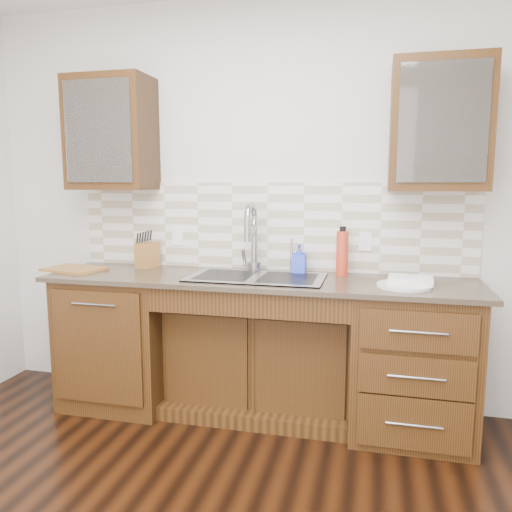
% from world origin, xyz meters
% --- Properties ---
extents(wall_back, '(4.00, 0.10, 2.70)m').
position_xyz_m(wall_back, '(0.00, 1.80, 1.35)').
color(wall_back, silver).
rests_on(wall_back, ground).
extents(base_cabinet_left, '(0.70, 0.62, 0.88)m').
position_xyz_m(base_cabinet_left, '(-0.95, 1.44, 0.44)').
color(base_cabinet_left, '#593014').
rests_on(base_cabinet_left, ground).
extents(base_cabinet_center, '(1.20, 0.44, 0.70)m').
position_xyz_m(base_cabinet_center, '(0.00, 1.53, 0.35)').
color(base_cabinet_center, '#593014').
rests_on(base_cabinet_center, ground).
extents(base_cabinet_right, '(0.70, 0.62, 0.88)m').
position_xyz_m(base_cabinet_right, '(0.95, 1.44, 0.44)').
color(base_cabinet_right, '#593014').
rests_on(base_cabinet_right, ground).
extents(countertop, '(2.70, 0.65, 0.03)m').
position_xyz_m(countertop, '(0.00, 1.43, 0.90)').
color(countertop, '#84705B').
rests_on(countertop, base_cabinet_left).
extents(backsplash, '(2.70, 0.02, 0.59)m').
position_xyz_m(backsplash, '(0.00, 1.74, 1.21)').
color(backsplash, beige).
rests_on(backsplash, wall_back).
extents(sink, '(0.84, 0.46, 0.19)m').
position_xyz_m(sink, '(0.00, 1.41, 0.83)').
color(sink, '#9E9EA5').
rests_on(sink, countertop).
extents(faucet, '(0.04, 0.04, 0.40)m').
position_xyz_m(faucet, '(-0.07, 1.64, 1.11)').
color(faucet, '#999993').
rests_on(faucet, countertop).
extents(filter_tap, '(0.02, 0.02, 0.24)m').
position_xyz_m(filter_tap, '(0.18, 1.65, 1.03)').
color(filter_tap, '#999993').
rests_on(filter_tap, countertop).
extents(upper_cabinet_left, '(0.55, 0.34, 0.75)m').
position_xyz_m(upper_cabinet_left, '(-1.05, 1.58, 1.83)').
color(upper_cabinet_left, '#593014').
rests_on(upper_cabinet_left, wall_back).
extents(upper_cabinet_right, '(0.55, 0.34, 0.75)m').
position_xyz_m(upper_cabinet_right, '(1.05, 1.58, 1.83)').
color(upper_cabinet_right, '#593014').
rests_on(upper_cabinet_right, wall_back).
extents(outlet_left, '(0.08, 0.01, 0.12)m').
position_xyz_m(outlet_left, '(-0.65, 1.73, 1.12)').
color(outlet_left, white).
rests_on(outlet_left, backsplash).
extents(outlet_right, '(0.08, 0.01, 0.12)m').
position_xyz_m(outlet_right, '(0.65, 1.73, 1.12)').
color(outlet_right, white).
rests_on(outlet_right, backsplash).
extents(soap_bottle, '(0.09, 0.09, 0.19)m').
position_xyz_m(soap_bottle, '(0.24, 1.61, 1.01)').
color(soap_bottle, blue).
rests_on(soap_bottle, countertop).
extents(water_bottle, '(0.08, 0.08, 0.28)m').
position_xyz_m(water_bottle, '(0.51, 1.63, 1.05)').
color(water_bottle, red).
rests_on(water_bottle, countertop).
extents(plate, '(0.36, 0.36, 0.02)m').
position_xyz_m(plate, '(0.88, 1.34, 0.92)').
color(plate, silver).
rests_on(plate, countertop).
extents(dish_towel, '(0.26, 0.20, 0.04)m').
position_xyz_m(dish_towel, '(0.92, 1.39, 0.94)').
color(dish_towel, white).
rests_on(dish_towel, plate).
extents(knife_block, '(0.14, 0.18, 0.17)m').
position_xyz_m(knife_block, '(-0.84, 1.62, 1.00)').
color(knife_block, '#A9632D').
rests_on(knife_block, countertop).
extents(cutting_board, '(0.42, 0.33, 0.02)m').
position_xyz_m(cutting_board, '(-1.26, 1.39, 0.92)').
color(cutting_board, olive).
rests_on(cutting_board, countertop).
extents(cup_left_a, '(0.13, 0.13, 0.10)m').
position_xyz_m(cup_left_a, '(-1.20, 1.58, 1.78)').
color(cup_left_a, white).
rests_on(cup_left_a, upper_cabinet_left).
extents(cup_left_b, '(0.11, 0.11, 0.09)m').
position_xyz_m(cup_left_b, '(-0.97, 1.58, 1.77)').
color(cup_left_b, silver).
rests_on(cup_left_b, upper_cabinet_left).
extents(cup_right_a, '(0.17, 0.17, 0.11)m').
position_xyz_m(cup_right_a, '(0.97, 1.58, 1.78)').
color(cup_right_a, white).
rests_on(cup_right_a, upper_cabinet_right).
extents(cup_right_b, '(0.10, 0.10, 0.09)m').
position_xyz_m(cup_right_b, '(1.13, 1.58, 1.77)').
color(cup_right_b, white).
rests_on(cup_right_b, upper_cabinet_right).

